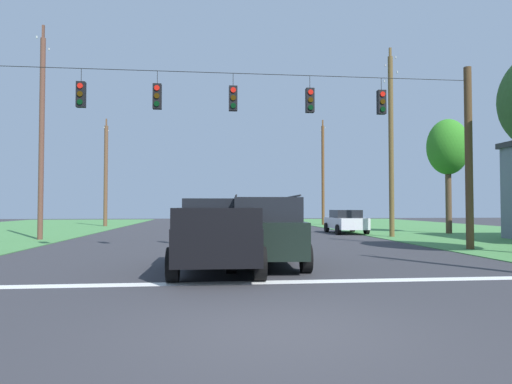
{
  "coord_description": "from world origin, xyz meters",
  "views": [
    {
      "loc": [
        -0.99,
        -6.22,
        1.73
      ],
      "look_at": [
        0.8,
        10.78,
        2.29
      ],
      "focal_mm": 31.3,
      "sensor_mm": 36.0,
      "label": 1
    }
  ],
  "objects_px": {
    "overhead_signal_span": "(237,142)",
    "tree_roadside_right": "(448,148)",
    "pickup_truck": "(217,234)",
    "utility_pole_far_left": "(106,175)",
    "utility_pole_mid_left": "(42,134)",
    "utility_pole_mid_right": "(391,141)",
    "distant_car_crossing_white": "(346,221)",
    "utility_pole_far_right": "(323,174)",
    "suv_black": "(264,229)"
  },
  "relations": [
    {
      "from": "distant_car_crossing_white",
      "to": "utility_pole_mid_right",
      "type": "height_order",
      "value": "utility_pole_mid_right"
    },
    {
      "from": "utility_pole_far_right",
      "to": "utility_pole_far_left",
      "type": "xyz_separation_m",
      "value": [
        -19.78,
        -0.92,
        -0.32
      ]
    },
    {
      "from": "utility_pole_far_right",
      "to": "tree_roadside_right",
      "type": "distance_m",
      "value": 14.95
    },
    {
      "from": "pickup_truck",
      "to": "utility_pole_far_left",
      "type": "height_order",
      "value": "utility_pole_far_left"
    },
    {
      "from": "overhead_signal_span",
      "to": "tree_roadside_right",
      "type": "distance_m",
      "value": 17.37
    },
    {
      "from": "overhead_signal_span",
      "to": "suv_black",
      "type": "relative_size",
      "value": 3.88
    },
    {
      "from": "overhead_signal_span",
      "to": "distant_car_crossing_white",
      "type": "xyz_separation_m",
      "value": [
        7.77,
        11.28,
        -3.42
      ]
    },
    {
      "from": "overhead_signal_span",
      "to": "utility_pole_far_right",
      "type": "relative_size",
      "value": 1.9
    },
    {
      "from": "pickup_truck",
      "to": "utility_pole_far_right",
      "type": "xyz_separation_m",
      "value": [
        10.52,
        28.92,
        3.91
      ]
    },
    {
      "from": "utility_pole_mid_left",
      "to": "distant_car_crossing_white",
      "type": "bearing_deg",
      "value": 12.85
    },
    {
      "from": "overhead_signal_span",
      "to": "utility_pole_mid_right",
      "type": "bearing_deg",
      "value": 38.85
    },
    {
      "from": "overhead_signal_span",
      "to": "pickup_truck",
      "type": "distance_m",
      "value": 5.74
    },
    {
      "from": "tree_roadside_right",
      "to": "distant_car_crossing_white",
      "type": "bearing_deg",
      "value": 168.77
    },
    {
      "from": "pickup_truck",
      "to": "utility_pole_far_left",
      "type": "bearing_deg",
      "value": 108.3
    },
    {
      "from": "utility_pole_mid_left",
      "to": "tree_roadside_right",
      "type": "bearing_deg",
      "value": 6.54
    },
    {
      "from": "utility_pole_far_right",
      "to": "tree_roadside_right",
      "type": "height_order",
      "value": "utility_pole_far_right"
    },
    {
      "from": "suv_black",
      "to": "tree_roadside_right",
      "type": "bearing_deg",
      "value": 45.53
    },
    {
      "from": "pickup_truck",
      "to": "suv_black",
      "type": "relative_size",
      "value": 1.11
    },
    {
      "from": "pickup_truck",
      "to": "distant_car_crossing_white",
      "type": "bearing_deg",
      "value": 61.57
    },
    {
      "from": "pickup_truck",
      "to": "distant_car_crossing_white",
      "type": "relative_size",
      "value": 1.26
    },
    {
      "from": "utility_pole_far_right",
      "to": "utility_pole_far_left",
      "type": "relative_size",
      "value": 1.05
    },
    {
      "from": "overhead_signal_span",
      "to": "tree_roadside_right",
      "type": "height_order",
      "value": "overhead_signal_span"
    },
    {
      "from": "overhead_signal_span",
      "to": "utility_pole_far_left",
      "type": "height_order",
      "value": "utility_pole_far_left"
    },
    {
      "from": "distant_car_crossing_white",
      "to": "tree_roadside_right",
      "type": "xyz_separation_m",
      "value": [
        6.37,
        -1.26,
        4.69
      ]
    },
    {
      "from": "suv_black",
      "to": "distant_car_crossing_white",
      "type": "xyz_separation_m",
      "value": [
        7.2,
        15.09,
        -0.27
      ]
    },
    {
      "from": "overhead_signal_span",
      "to": "tree_roadside_right",
      "type": "xyz_separation_m",
      "value": [
        14.14,
        10.01,
        1.27
      ]
    },
    {
      "from": "distant_car_crossing_white",
      "to": "utility_pole_mid_right",
      "type": "bearing_deg",
      "value": -68.2
    },
    {
      "from": "utility_pole_mid_right",
      "to": "utility_pole_far_left",
      "type": "distance_m",
      "value": 25.08
    },
    {
      "from": "utility_pole_far_left",
      "to": "utility_pole_mid_right",
      "type": "bearing_deg",
      "value": -39.28
    },
    {
      "from": "suv_black",
      "to": "utility_pole_far_right",
      "type": "distance_m",
      "value": 29.76
    },
    {
      "from": "overhead_signal_span",
      "to": "utility_pole_mid_left",
      "type": "bearing_deg",
      "value": 143.41
    },
    {
      "from": "utility_pole_far_right",
      "to": "tree_roadside_right",
      "type": "xyz_separation_m",
      "value": [
        4.47,
        -14.25,
        0.61
      ]
    },
    {
      "from": "tree_roadside_right",
      "to": "suv_black",
      "type": "bearing_deg",
      "value": -134.47
    },
    {
      "from": "utility_pole_mid_right",
      "to": "suv_black",
      "type": "bearing_deg",
      "value": -127.68
    },
    {
      "from": "utility_pole_far_right",
      "to": "utility_pole_mid_left",
      "type": "relative_size",
      "value": 0.88
    },
    {
      "from": "pickup_truck",
      "to": "utility_pole_far_right",
      "type": "relative_size",
      "value": 0.54
    },
    {
      "from": "distant_car_crossing_white",
      "to": "tree_roadside_right",
      "type": "height_order",
      "value": "tree_roadside_right"
    },
    {
      "from": "suv_black",
      "to": "utility_pole_mid_left",
      "type": "xyz_separation_m",
      "value": [
        -10.36,
        11.08,
        4.45
      ]
    },
    {
      "from": "utility_pole_mid_left",
      "to": "utility_pole_far_right",
      "type": "bearing_deg",
      "value": 41.14
    },
    {
      "from": "distant_car_crossing_white",
      "to": "utility_pole_far_left",
      "type": "relative_size",
      "value": 0.45
    },
    {
      "from": "tree_roadside_right",
      "to": "overhead_signal_span",
      "type": "bearing_deg",
      "value": -144.69
    },
    {
      "from": "distant_car_crossing_white",
      "to": "tree_roadside_right",
      "type": "bearing_deg",
      "value": -11.23
    },
    {
      "from": "suv_black",
      "to": "utility_pole_far_left",
      "type": "relative_size",
      "value": 0.52
    },
    {
      "from": "utility_pole_mid_right",
      "to": "pickup_truck",
      "type": "bearing_deg",
      "value": -129.89
    },
    {
      "from": "pickup_truck",
      "to": "utility_pole_far_left",
      "type": "xyz_separation_m",
      "value": [
        -9.26,
        28.0,
        3.59
      ]
    },
    {
      "from": "tree_roadside_right",
      "to": "utility_pole_far_right",
      "type": "bearing_deg",
      "value": 107.41
    },
    {
      "from": "pickup_truck",
      "to": "tree_roadside_right",
      "type": "relative_size",
      "value": 0.74
    },
    {
      "from": "pickup_truck",
      "to": "distant_car_crossing_white",
      "type": "distance_m",
      "value": 18.12
    },
    {
      "from": "utility_pole_far_right",
      "to": "overhead_signal_span",
      "type": "bearing_deg",
      "value": -111.72
    },
    {
      "from": "pickup_truck",
      "to": "suv_black",
      "type": "distance_m",
      "value": 1.65
    }
  ]
}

